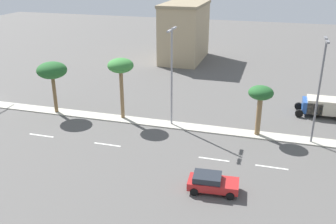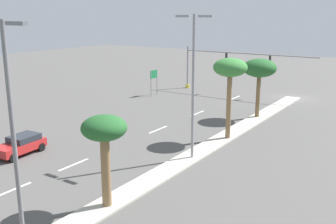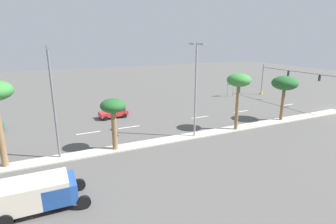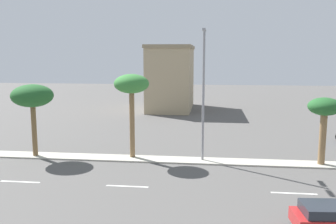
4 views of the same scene
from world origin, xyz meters
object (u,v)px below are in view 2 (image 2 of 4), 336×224
object	(u,v)px
palm_tree_mid	(230,70)
palm_tree_near	(104,133)
traffic_signal_gantry	(219,63)
sedan_red_rear	(21,144)
palm_tree_leading	(260,69)
street_lamp_inboard	(193,77)
street_lamp_far	(12,123)
directional_road_sign	(154,77)

from	to	relation	value
palm_tree_mid	palm_tree_near	bearing A→B (deg)	88.94
traffic_signal_gantry	sedan_red_rear	bearing A→B (deg)	87.60
palm_tree_leading	sedan_red_rear	size ratio (longest dim) A/B	1.49
traffic_signal_gantry	palm_tree_mid	xyz separation A→B (m)	(-10.34, 18.73, 2.06)
street_lamp_inboard	sedan_red_rear	world-z (taller)	street_lamp_inboard
traffic_signal_gantry	street_lamp_far	xyz separation A→B (m)	(-9.75, 38.96, 2.17)
palm_tree_leading	street_lamp_far	bearing A→B (deg)	89.96
palm_tree_leading	sedan_red_rear	xyz separation A→B (m)	(11.07, 20.48, -4.33)
directional_road_sign	street_lamp_inboard	bearing A→B (deg)	132.60
directional_road_sign	palm_tree_mid	bearing A→B (deg)	144.27
street_lamp_far	sedan_red_rear	bearing A→B (deg)	-35.78
street_lamp_far	palm_tree_mid	bearing A→B (deg)	-91.67
traffic_signal_gantry	directional_road_sign	distance (m)	9.31
traffic_signal_gantry	directional_road_sign	xyz separation A→B (m)	(5.86, 7.08, -1.51)
palm_tree_mid	street_lamp_inboard	distance (m)	5.80
traffic_signal_gantry	sedan_red_rear	xyz separation A→B (m)	(1.30, 30.99, -3.15)
directional_road_sign	sedan_red_rear	bearing A→B (deg)	100.79
traffic_signal_gantry	sedan_red_rear	size ratio (longest dim) A/B	4.57
palm_tree_mid	street_lamp_inboard	xyz separation A→B (m)	(0.16, 5.79, 0.20)
palm_tree_mid	traffic_signal_gantry	bearing A→B (deg)	-61.10
palm_tree_mid	street_lamp_inboard	world-z (taller)	street_lamp_inboard
palm_tree_mid	street_lamp_far	size ratio (longest dim) A/B	0.67
street_lamp_inboard	sedan_red_rear	bearing A→B (deg)	29.41
directional_road_sign	street_lamp_inboard	distance (m)	23.99
directional_road_sign	palm_tree_mid	world-z (taller)	palm_tree_mid
traffic_signal_gantry	palm_tree_leading	bearing A→B (deg)	132.91
street_lamp_inboard	street_lamp_far	distance (m)	14.44
directional_road_sign	palm_tree_mid	size ratio (longest dim) A/B	0.49
palm_tree_mid	street_lamp_far	xyz separation A→B (m)	(0.59, 20.23, 0.11)
directional_road_sign	palm_tree_mid	distance (m)	20.27
directional_road_sign	palm_tree_near	world-z (taller)	palm_tree_near
palm_tree_leading	street_lamp_far	distance (m)	28.46
palm_tree_leading	street_lamp_inboard	size ratio (longest dim) A/B	0.58
sedan_red_rear	street_lamp_inboard	bearing A→B (deg)	-150.59
directional_road_sign	street_lamp_inboard	xyz separation A→B (m)	(-16.04, 17.44, 3.76)
palm_tree_leading	palm_tree_near	xyz separation A→B (m)	(-0.29, 23.21, -0.75)
traffic_signal_gantry	street_lamp_far	distance (m)	40.22
traffic_signal_gantry	palm_tree_leading	xyz separation A→B (m)	(-9.77, 10.51, 1.18)
palm_tree_near	sedan_red_rear	xyz separation A→B (m)	(11.36, -2.73, -3.58)
palm_tree_near	street_lamp_inboard	size ratio (longest dim) A/B	0.50
palm_tree_leading	sedan_red_rear	distance (m)	23.68
sedan_red_rear	traffic_signal_gantry	bearing A→B (deg)	-92.40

